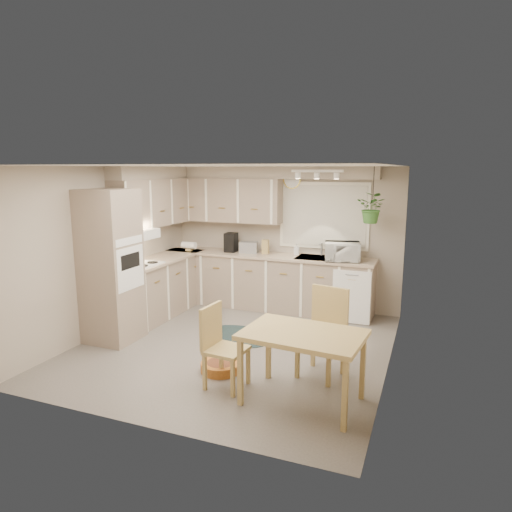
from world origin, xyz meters
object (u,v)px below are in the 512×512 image
(chair_left, at_px, (226,348))
(microwave, at_px, (342,249))
(dining_table, at_px, (302,367))
(braided_rug, at_px, (237,336))
(pet_bed, at_px, (221,367))
(chair_back, at_px, (321,334))

(chair_left, xyz_separation_m, microwave, (0.70, 2.80, 0.67))
(dining_table, height_order, braided_rug, dining_table)
(braided_rug, xyz_separation_m, pet_bed, (0.29, -1.11, 0.05))
(chair_left, bearing_deg, chair_back, 131.02)
(dining_table, bearing_deg, pet_bed, 162.43)
(pet_bed, bearing_deg, dining_table, -17.57)
(chair_left, distance_m, braided_rug, 1.60)
(dining_table, xyz_separation_m, pet_bed, (-1.09, 0.35, -0.32))
(dining_table, height_order, chair_left, chair_left)
(chair_left, relative_size, chair_back, 0.89)
(pet_bed, bearing_deg, braided_rug, 104.43)
(microwave, bearing_deg, braided_rug, -146.03)
(dining_table, bearing_deg, chair_left, 178.92)
(dining_table, relative_size, microwave, 2.22)
(dining_table, xyz_separation_m, chair_left, (-0.86, 0.02, 0.08))
(braided_rug, distance_m, microwave, 2.14)
(chair_left, height_order, braided_rug, chair_left)
(chair_back, relative_size, braided_rug, 0.91)
(braided_rug, xyz_separation_m, microwave, (1.22, 1.35, 1.12))
(chair_left, bearing_deg, pet_bed, -139.35)
(chair_left, distance_m, pet_bed, 0.57)
(microwave, bearing_deg, pet_bed, -124.69)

